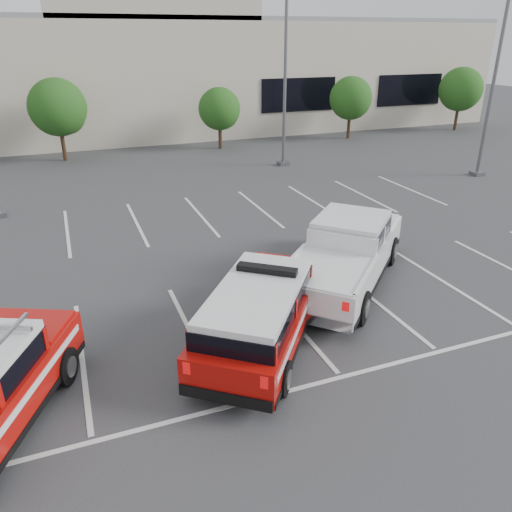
# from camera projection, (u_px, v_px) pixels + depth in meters

# --- Properties ---
(ground) EXTENTS (120.00, 120.00, 0.00)m
(ground) POSITION_uv_depth(u_px,v_px,m) (288.00, 317.00, 13.65)
(ground) COLOR #3A3A3C
(ground) RESTS_ON ground
(stall_markings) EXTENTS (23.00, 15.00, 0.01)m
(stall_markings) POSITION_uv_depth(u_px,v_px,m) (235.00, 255.00, 17.48)
(stall_markings) COLOR silver
(stall_markings) RESTS_ON ground
(convention_building) EXTENTS (60.00, 16.99, 13.20)m
(convention_building) POSITION_uv_depth(u_px,v_px,m) (122.00, 68.00, 38.95)
(convention_building) COLOR #C0B3A3
(convention_building) RESTS_ON ground
(tree_mid_left) EXTENTS (3.37, 3.37, 4.85)m
(tree_mid_left) POSITION_uv_depth(u_px,v_px,m) (59.00, 109.00, 29.57)
(tree_mid_left) COLOR #3F2B19
(tree_mid_left) RESTS_ON ground
(tree_mid_right) EXTENTS (2.77, 2.77, 3.99)m
(tree_mid_right) POSITION_uv_depth(u_px,v_px,m) (221.00, 110.00, 33.11)
(tree_mid_right) COLOR #3F2B19
(tree_mid_right) RESTS_ON ground
(tree_right) EXTENTS (3.07, 3.07, 4.42)m
(tree_right) POSITION_uv_depth(u_px,v_px,m) (351.00, 100.00, 36.32)
(tree_right) COLOR #3F2B19
(tree_right) RESTS_ON ground
(tree_far_right) EXTENTS (3.37, 3.37, 4.85)m
(tree_far_right) POSITION_uv_depth(u_px,v_px,m) (461.00, 91.00, 39.52)
(tree_far_right) COLOR #3F2B19
(tree_far_right) RESTS_ON ground
(light_pole_mid) EXTENTS (0.90, 0.60, 10.24)m
(light_pole_mid) POSITION_uv_depth(u_px,v_px,m) (285.00, 72.00, 27.50)
(light_pole_mid) COLOR #59595E
(light_pole_mid) RESTS_ON ground
(light_pole_right) EXTENTS (0.90, 0.60, 10.24)m
(light_pole_right) POSITION_uv_depth(u_px,v_px,m) (495.00, 75.00, 25.38)
(light_pole_right) COLOR #59595E
(light_pole_right) RESTS_ON ground
(fire_chief_suv) EXTENTS (4.95, 5.58, 1.94)m
(fire_chief_suv) POSITION_uv_depth(u_px,v_px,m) (262.00, 317.00, 12.09)
(fire_chief_suv) COLOR #A60C08
(fire_chief_suv) RESTS_ON ground
(white_pickup) EXTENTS (6.25, 6.19, 2.01)m
(white_pickup) POSITION_uv_depth(u_px,v_px,m) (345.00, 259.00, 15.20)
(white_pickup) COLOR silver
(white_pickup) RESTS_ON ground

